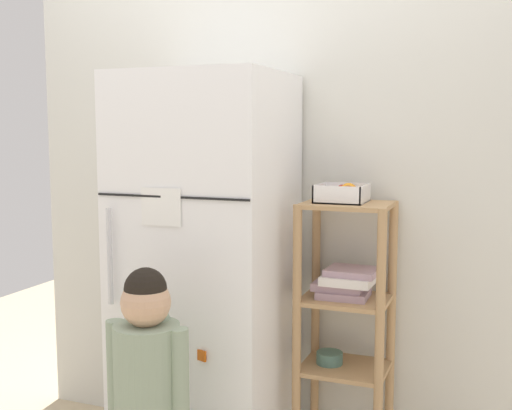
{
  "coord_description": "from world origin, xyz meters",
  "views": [
    {
      "loc": [
        0.98,
        -2.3,
        1.43
      ],
      "look_at": [
        0.08,
        0.02,
        1.14
      ],
      "focal_mm": 44.2,
      "sensor_mm": 36.0,
      "label": 1
    }
  ],
  "objects_px": {
    "child_standing": "(148,378)",
    "refrigerator": "(207,276)",
    "pantry_shelf_unit": "(345,310)",
    "fruit_bin": "(345,194)"
  },
  "relations": [
    {
      "from": "child_standing",
      "to": "fruit_bin",
      "type": "xyz_separation_m",
      "value": [
        0.52,
        0.68,
        0.59
      ]
    },
    {
      "from": "child_standing",
      "to": "refrigerator",
      "type": "bearing_deg",
      "value": 92.79
    },
    {
      "from": "child_standing",
      "to": "fruit_bin",
      "type": "relative_size",
      "value": 4.89
    },
    {
      "from": "refrigerator",
      "to": "pantry_shelf_unit",
      "type": "xyz_separation_m",
      "value": [
        0.56,
        0.14,
        -0.13
      ]
    },
    {
      "from": "child_standing",
      "to": "pantry_shelf_unit",
      "type": "distance_m",
      "value": 0.86
    },
    {
      "from": "refrigerator",
      "to": "child_standing",
      "type": "bearing_deg",
      "value": -87.21
    },
    {
      "from": "pantry_shelf_unit",
      "to": "fruit_bin",
      "type": "bearing_deg",
      "value": 124.57
    },
    {
      "from": "pantry_shelf_unit",
      "to": "fruit_bin",
      "type": "xyz_separation_m",
      "value": [
        -0.01,
        0.02,
        0.47
      ]
    },
    {
      "from": "child_standing",
      "to": "pantry_shelf_unit",
      "type": "xyz_separation_m",
      "value": [
        0.53,
        0.67,
        0.11
      ]
    },
    {
      "from": "refrigerator",
      "to": "child_standing",
      "type": "height_order",
      "value": "refrigerator"
    }
  ]
}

